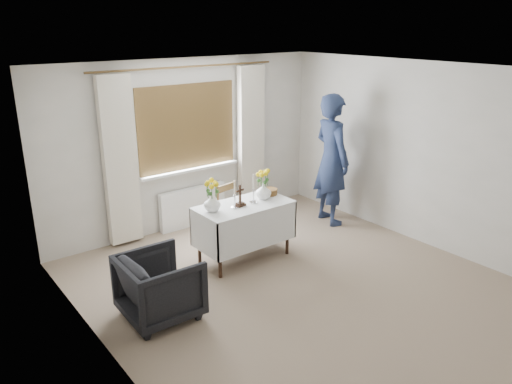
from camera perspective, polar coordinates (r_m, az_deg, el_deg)
ground at (r=6.02m, az=4.99°, el=-10.82°), size 5.00×5.00×0.00m
altar_table at (r=6.51m, az=-1.37°, el=-4.57°), size 1.24×0.64×0.76m
wooden_chair at (r=6.95m, az=-2.35°, el=-2.63°), size 0.46×0.46×0.85m
armchair at (r=5.40m, az=-10.93°, el=-10.57°), size 0.79×0.77×0.70m
person at (r=7.63m, az=8.63°, el=3.67°), size 0.62×0.81×1.99m
radiator at (r=7.67m, az=-7.22°, el=-1.67°), size 1.10×0.10×0.60m
wooden_cross at (r=6.27m, az=-1.84°, el=-0.41°), size 0.14×0.11×0.28m
candlestick_left at (r=6.20m, az=-2.45°, el=-0.28°), size 0.13×0.13×0.36m
candlestick_right at (r=6.36m, az=-0.29°, el=0.39°), size 0.11×0.11×0.38m
flower_vase_left at (r=6.13m, az=-5.03°, el=-1.25°), size 0.27×0.27×0.22m
flower_vase_right at (r=6.54m, az=0.86°, el=0.11°), size 0.23×0.23×0.21m
wicker_basket at (r=6.72m, az=1.55°, el=0.05°), size 0.27×0.27×0.08m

